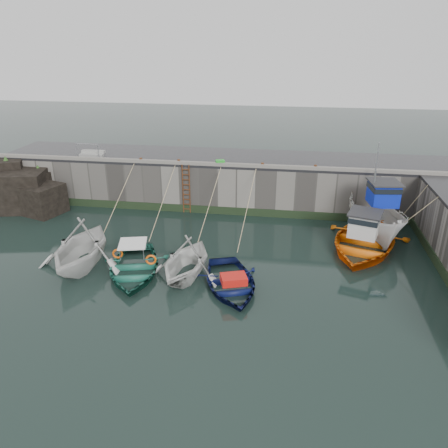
% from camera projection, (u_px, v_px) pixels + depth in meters
% --- Properties ---
extents(ground, '(120.00, 120.00, 0.00)m').
position_uv_depth(ground, '(179.00, 296.00, 19.22)').
color(ground, black).
rests_on(ground, ground).
extents(quay_back, '(30.00, 5.00, 3.00)m').
position_uv_depth(quay_back, '(223.00, 180.00, 30.00)').
color(quay_back, slate).
rests_on(quay_back, ground).
extents(road_back, '(30.00, 5.00, 0.16)m').
position_uv_depth(road_back, '(223.00, 158.00, 29.38)').
color(road_back, black).
rests_on(road_back, quay_back).
extents(kerb_back, '(30.00, 0.30, 0.20)m').
position_uv_depth(kerb_back, '(217.00, 164.00, 27.18)').
color(kerb_back, slate).
rests_on(kerb_back, road_back).
extents(algae_back, '(30.00, 0.08, 0.50)m').
position_uv_depth(algae_back, '(217.00, 210.00, 28.18)').
color(algae_back, black).
rests_on(algae_back, ground).
extents(rock_outcrop, '(5.85, 4.24, 3.41)m').
position_uv_depth(rock_outcrop, '(23.00, 190.00, 28.85)').
color(rock_outcrop, black).
rests_on(rock_outcrop, ground).
extents(ladder, '(0.51, 0.08, 3.20)m').
position_uv_depth(ladder, '(186.00, 189.00, 27.90)').
color(ladder, '#3F1E0F').
rests_on(ladder, ground).
extents(boat_near_white, '(4.65, 5.33, 2.72)m').
position_uv_depth(boat_near_white, '(83.00, 265.00, 21.87)').
color(boat_near_white, silver).
rests_on(boat_near_white, ground).
extents(boat_near_white_rope, '(0.04, 6.03, 3.10)m').
position_uv_depth(boat_near_white_rope, '(122.00, 225.00, 26.62)').
color(boat_near_white_rope, tan).
rests_on(boat_near_white_rope, ground).
extents(boat_near_blue, '(4.69, 5.74, 1.04)m').
position_uv_depth(boat_near_blue, '(134.00, 272.00, 21.19)').
color(boat_near_blue, '#195948').
rests_on(boat_near_blue, ground).
extents(boat_near_blue_rope, '(0.04, 6.32, 3.10)m').
position_uv_depth(boat_near_blue_rope, '(165.00, 229.00, 26.08)').
color(boat_near_blue_rope, tan).
rests_on(boat_near_blue_rope, ground).
extents(boat_near_blacktrim, '(4.34, 4.84, 2.29)m').
position_uv_depth(boat_near_blacktrim, '(187.00, 276.00, 20.88)').
color(boat_near_blacktrim, silver).
rests_on(boat_near_blacktrim, ground).
extents(boat_near_blacktrim_rope, '(0.04, 6.25, 3.10)m').
position_uv_depth(boat_near_blacktrim_rope, '(208.00, 231.00, 25.74)').
color(boat_near_blacktrim_rope, tan).
rests_on(boat_near_blacktrim_rope, ground).
extents(boat_near_navy, '(4.64, 5.47, 0.96)m').
position_uv_depth(boat_near_navy, '(230.00, 286.00, 19.98)').
color(boat_near_navy, '#0A113F').
rests_on(boat_near_navy, ground).
extents(boat_near_navy_rope, '(0.04, 6.85, 3.10)m').
position_uv_depth(boat_near_navy_rope, '(244.00, 236.00, 25.13)').
color(boat_near_navy_rope, tan).
rests_on(boat_near_navy_rope, ground).
extents(boat_far_white, '(3.21, 6.63, 5.46)m').
position_uv_depth(boat_far_white, '(376.00, 218.00, 24.84)').
color(boat_far_white, white).
rests_on(boat_far_white, ground).
extents(boat_far_orange, '(6.52, 7.77, 4.38)m').
position_uv_depth(boat_far_orange, '(363.00, 241.00, 23.46)').
color(boat_far_orange, orange).
rests_on(boat_far_orange, ground).
extents(fish_crate, '(0.64, 0.56, 0.32)m').
position_uv_depth(fish_crate, '(220.00, 163.00, 27.30)').
color(fish_crate, green).
rests_on(fish_crate, road_back).
extents(railing, '(1.60, 1.05, 1.00)m').
position_uv_depth(railing, '(92.00, 153.00, 29.37)').
color(railing, '#A5A8AD').
rests_on(railing, road_back).
extents(bollard_a, '(0.18, 0.18, 0.28)m').
position_uv_depth(bollard_a, '(141.00, 160.00, 27.96)').
color(bollard_a, '#3F1E0F').
rests_on(bollard_a, road_back).
extents(bollard_b, '(0.18, 0.18, 0.28)m').
position_uv_depth(bollard_b, '(179.00, 162.00, 27.61)').
color(bollard_b, '#3F1E0F').
rests_on(bollard_b, road_back).
extents(bollard_c, '(0.18, 0.18, 0.28)m').
position_uv_depth(bollard_c, '(221.00, 163.00, 27.22)').
color(bollard_c, '#3F1E0F').
rests_on(bollard_c, road_back).
extents(bollard_d, '(0.18, 0.18, 0.28)m').
position_uv_depth(bollard_d, '(263.00, 165.00, 26.85)').
color(bollard_d, '#3F1E0F').
rests_on(bollard_d, road_back).
extents(bollard_e, '(0.18, 0.18, 0.28)m').
position_uv_depth(bollard_e, '(315.00, 167.00, 26.40)').
color(bollard_e, '#3F1E0F').
rests_on(bollard_e, road_back).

